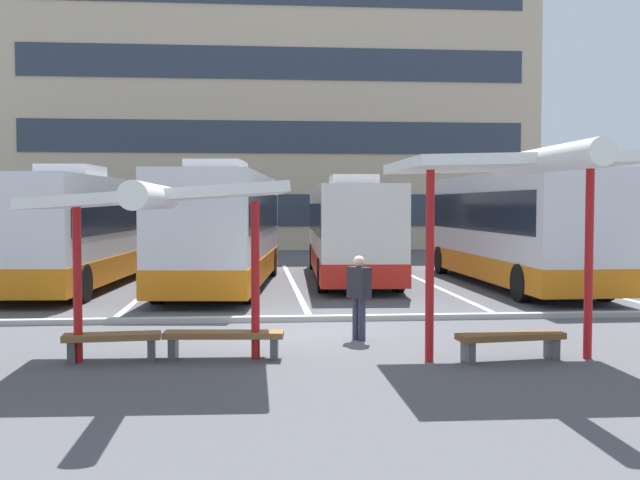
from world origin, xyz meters
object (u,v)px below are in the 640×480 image
(coach_bus_1, at_px, (224,230))
(waiting_passenger_0, at_px, (359,292))
(bench_4, at_px, (511,340))
(bench_2, at_px, (112,341))
(waiting_shelter_1, at_px, (164,199))
(coach_bus_0, at_px, (88,230))
(bench_3, at_px, (224,338))
(coach_bus_3, at_px, (510,228))
(coach_bus_2, at_px, (350,232))
(waiting_shelter_2, at_px, (517,168))

(coach_bus_1, xyz_separation_m, waiting_passenger_0, (2.88, -9.20, -0.87))
(bench_4, distance_m, waiting_passenger_0, 3.07)
(bench_2, height_order, waiting_passenger_0, waiting_passenger_0)
(waiting_shelter_1, distance_m, bench_4, 6.02)
(coach_bus_0, bearing_deg, bench_4, -53.11)
(coach_bus_1, bearing_deg, bench_3, -87.76)
(bench_2, relative_size, bench_3, 0.79)
(coach_bus_3, distance_m, waiting_shelter_1, 14.43)
(waiting_shelter_1, distance_m, waiting_passenger_0, 4.21)
(coach_bus_3, distance_m, bench_4, 11.85)
(waiting_passenger_0, bearing_deg, bench_2, -160.44)
(coach_bus_3, xyz_separation_m, bench_3, (-8.53, -10.52, -1.45))
(waiting_shelter_1, bearing_deg, bench_2, 159.43)
(bench_3, xyz_separation_m, waiting_passenger_0, (2.46, 1.48, 0.56))
(waiting_shelter_1, bearing_deg, coach_bus_1, 87.50)
(coach_bus_2, distance_m, coach_bus_3, 5.33)
(waiting_shelter_1, height_order, bench_2, waiting_shelter_1)
(coach_bus_0, relative_size, waiting_shelter_1, 2.43)
(waiting_shelter_2, bearing_deg, coach_bus_0, 126.45)
(coach_bus_2, relative_size, waiting_shelter_1, 2.16)
(coach_bus_1, height_order, bench_2, coach_bus_1)
(coach_bus_1, bearing_deg, coach_bus_2, 27.83)
(coach_bus_2, relative_size, coach_bus_3, 0.98)
(waiting_shelter_2, bearing_deg, waiting_passenger_0, 134.11)
(bench_2, height_order, bench_4, same)
(coach_bus_3, height_order, waiting_shelter_1, coach_bus_3)
(coach_bus_2, bearing_deg, waiting_shelter_1, -109.36)
(waiting_shelter_1, bearing_deg, waiting_passenger_0, 28.84)
(coach_bus_0, distance_m, coach_bus_3, 13.36)
(coach_bus_3, xyz_separation_m, bench_2, (-10.33, -10.55, -1.46))
(coach_bus_1, relative_size, bench_2, 6.94)
(coach_bus_2, distance_m, bench_4, 13.55)
(waiting_shelter_1, relative_size, bench_3, 2.56)
(coach_bus_3, distance_m, waiting_shelter_2, 12.03)
(coach_bus_2, xyz_separation_m, bench_2, (-5.56, -12.92, -1.28))
(coach_bus_1, xyz_separation_m, bench_2, (-1.38, -10.71, -1.45))
(bench_2, xyz_separation_m, waiting_shelter_2, (6.46, -0.75, 2.79))
(coach_bus_1, height_order, bench_4, coach_bus_1)
(bench_3, height_order, waiting_passenger_0, waiting_passenger_0)
(coach_bus_1, distance_m, bench_2, 10.90)
(coach_bus_1, relative_size, waiting_passenger_0, 6.90)
(waiting_shelter_1, xyz_separation_m, bench_2, (-0.90, 0.34, -2.29))
(coach_bus_1, distance_m, waiting_shelter_1, 11.09)
(coach_bus_0, distance_m, bench_4, 15.75)
(bench_2, bearing_deg, coach_bus_2, 66.72)
(coach_bus_0, height_order, bench_4, coach_bus_0)
(coach_bus_3, bearing_deg, waiting_shelter_1, -130.89)
(bench_2, bearing_deg, waiting_shelter_1, -20.57)
(coach_bus_1, relative_size, bench_4, 6.00)
(coach_bus_1, xyz_separation_m, waiting_shelter_1, (-0.48, -11.05, 0.85))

